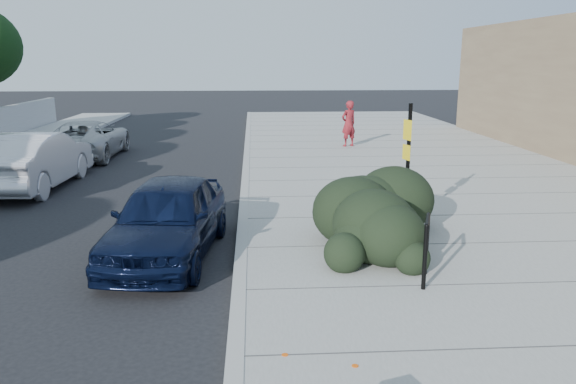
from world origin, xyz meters
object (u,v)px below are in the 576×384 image
sign_post (407,157)px  wagon_silver (34,160)px  suv_silver (88,139)px  bike_rack (426,243)px  pedestrian (349,124)px  sedan_navy (167,218)px

sign_post → wagon_silver: size_ratio=0.52×
wagon_silver → suv_silver: (0.00, 5.29, -0.12)m
bike_rack → suv_silver: suv_silver is taller
wagon_silver → suv_silver: size_ratio=0.99×
bike_rack → sign_post: bearing=99.9°
wagon_silver → pedestrian: (10.14, 6.45, 0.26)m
sign_post → pedestrian: (0.66, 11.21, -0.55)m
bike_rack → sign_post: size_ratio=0.41×
sedan_navy → suv_silver: (-4.63, 11.31, -0.04)m
wagon_silver → suv_silver: wagon_silver is taller
sign_post → suv_silver: (-9.48, 10.06, -0.92)m
bike_rack → pedestrian: size_ratio=0.57×
suv_silver → sign_post: bearing=133.9°
sedan_navy → wagon_silver: (-4.63, 6.02, 0.08)m
bike_rack → sign_post: 3.30m
sign_post → wagon_silver: bearing=137.9°
bike_rack → sedan_navy: (-4.33, 1.90, -0.05)m
sedan_navy → pedestrian: bearing=72.7°
bike_rack → suv_silver: 15.96m
sign_post → sedan_navy: 5.09m
sign_post → sedan_navy: (-4.85, -1.25, -0.88)m
wagon_silver → sedan_navy: bearing=130.1°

